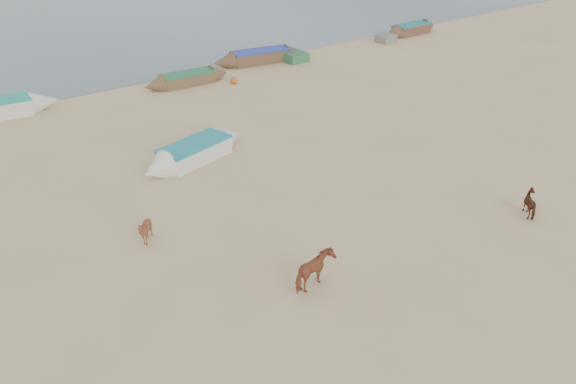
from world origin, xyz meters
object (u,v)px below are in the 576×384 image
object	(u,v)px
cow_adult	(314,271)
calf_right	(533,204)
near_canoe	(195,151)
calf_front	(145,231)

from	to	relation	value
cow_adult	calf_right	size ratio (longest dim) A/B	1.52
cow_adult	near_canoe	distance (m)	10.15
cow_adult	calf_front	size ratio (longest dim) A/B	1.45
cow_adult	calf_right	world-z (taller)	cow_adult
cow_adult	calf_right	bearing A→B (deg)	-112.93
near_canoe	calf_front	bearing A→B (deg)	-148.29
near_canoe	cow_adult	bearing A→B (deg)	-113.68
calf_front	calf_right	xyz separation A→B (m)	(11.87, -6.98, -0.02)
calf_right	calf_front	bearing A→B (deg)	74.34
calf_front	near_canoe	bearing A→B (deg)	128.39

